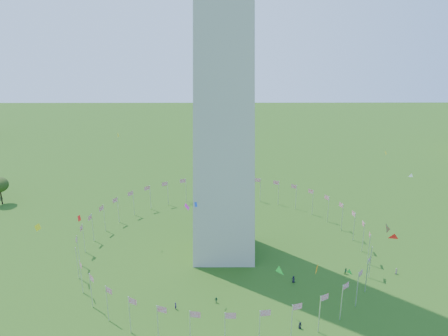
{
  "coord_description": "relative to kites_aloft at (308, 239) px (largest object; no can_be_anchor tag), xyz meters",
  "views": [
    {
      "loc": [
        -0.6,
        -62.05,
        62.81
      ],
      "look_at": [
        -0.02,
        35.0,
        30.57
      ],
      "focal_mm": 35.0,
      "sensor_mm": 36.0,
      "label": 1
    }
  ],
  "objects": [
    {
      "name": "flag_ring",
      "position": [
        -18.22,
        27.32,
        -13.8
      ],
      "size": [
        80.24,
        80.24,
        9.0
      ],
      "color": "silver",
      "rests_on": "ground"
    },
    {
      "name": "kites_aloft",
      "position": [
        0.0,
        0.0,
        0.0
      ],
      "size": [
        100.03,
        75.45,
        31.89
      ],
      "color": "green",
      "rests_on": "ground"
    }
  ]
}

